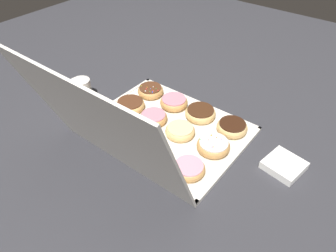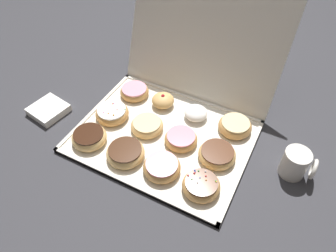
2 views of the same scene
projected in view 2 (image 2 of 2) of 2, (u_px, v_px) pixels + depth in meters
The scene contains 17 objects.
ground_plane at pixel (163, 137), 1.05m from camera, with size 3.00×3.00×0.00m, color #333338.
donut_box at pixel (163, 136), 1.05m from camera, with size 0.57×0.44×0.01m.
box_lid_open at pixel (204, 39), 1.08m from camera, with size 0.57×0.45×0.01m, color silver.
chocolate_frosted_donut_0 at pixel (89, 137), 1.01m from camera, with size 0.11×0.11×0.04m.
chocolate_frosted_donut_1 at pixel (125, 153), 0.97m from camera, with size 0.12×0.12×0.04m.
pink_frosted_donut_2 at pixel (162, 167), 0.93m from camera, with size 0.11×0.11×0.04m.
sprinkle_donut_3 at pixel (201, 185), 0.89m from camera, with size 0.11×0.11×0.04m.
sprinkle_donut_4 at pixel (112, 113), 1.09m from camera, with size 0.12×0.12×0.04m.
glazed_ring_donut_5 at pixel (147, 126), 1.05m from camera, with size 0.11×0.11×0.04m.
pink_frosted_donut_6 at pixel (181, 139), 1.01m from camera, with size 0.11×0.11×0.03m.
chocolate_frosted_donut_7 at pixel (217, 154), 0.97m from camera, with size 0.12×0.12×0.04m.
pink_frosted_donut_8 at pixel (134, 91), 1.17m from camera, with size 0.11×0.11×0.03m.
jelly_filled_donut_9 at pixel (163, 100), 1.13m from camera, with size 0.08×0.08×0.05m.
powdered_filled_donut_10 at pixel (196, 113), 1.09m from camera, with size 0.08×0.08×0.04m.
glazed_ring_donut_11 at pixel (235, 126), 1.05m from camera, with size 0.11×0.11×0.04m.
coffee_mug at pixel (296, 163), 0.92m from camera, with size 0.10×0.08×0.09m.
napkin_stack at pixel (49, 110), 1.13m from camera, with size 0.12×0.12×0.03m, color white.
Camera 2 is at (0.33, -0.61, 0.80)m, focal length 33.26 mm.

